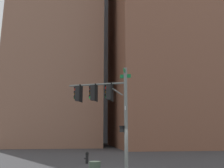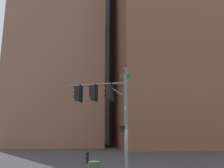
{
  "view_description": "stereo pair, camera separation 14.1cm",
  "coord_description": "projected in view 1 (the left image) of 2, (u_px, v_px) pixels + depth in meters",
  "views": [
    {
      "loc": [
        2.39,
        14.73,
        2.22
      ],
      "look_at": [
        0.37,
        -0.32,
        5.41
      ],
      "focal_mm": 38.13,
      "sensor_mm": 36.0,
      "label": 1
    },
    {
      "loc": [
        2.26,
        14.75,
        2.22
      ],
      "look_at": [
        0.37,
        -0.32,
        5.41
      ],
      "focal_mm": 38.13,
      "sensor_mm": 36.0,
      "label": 2
    }
  ],
  "objects": [
    {
      "name": "signal_pole_assembly",
      "position": [
        106.0,
        101.0,
        15.39
      ],
      "size": [
        3.96,
        2.07,
        6.43
      ],
      "rotation": [
        0.0,
        0.0,
        5.89
      ],
      "color": "slate",
      "rests_on": "ground_plane"
    },
    {
      "name": "fire_hydrant",
      "position": [
        87.0,
        157.0,
        18.24
      ],
      "size": [
        0.34,
        0.26,
        0.87
      ],
      "color": "black",
      "rests_on": "ground_plane"
    },
    {
      "name": "building_brick_nearside",
      "position": [
        176.0,
        10.0,
        47.19
      ],
      "size": [
        24.93,
        20.96,
        52.84
      ],
      "primitive_type": "cube",
      "color": "brown",
      "rests_on": "ground_plane"
    },
    {
      "name": "building_brick_midblock",
      "position": [
        60.0,
        25.0,
        49.48
      ],
      "size": [
        16.65,
        18.41,
        48.84
      ],
      "primitive_type": "cube",
      "color": "#845B47",
      "rests_on": "ground_plane"
    },
    {
      "name": "building_glass_tower",
      "position": [
        78.0,
        20.0,
        74.84
      ],
      "size": [
        28.19,
        22.45,
        74.82
      ],
      "primitive_type": "cube",
      "color": "#7A99B2",
      "rests_on": "ground_plane"
    }
  ]
}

